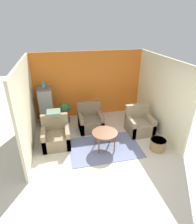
{
  "coord_description": "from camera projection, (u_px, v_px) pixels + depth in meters",
  "views": [
    {
      "loc": [
        -1.13,
        -3.43,
        3.38
      ],
      "look_at": [
        0.0,
        1.58,
        0.85
      ],
      "focal_mm": 30.0,
      "sensor_mm": 36.0,
      "label": 1
    }
  ],
  "objects": [
    {
      "name": "ground_plane",
      "position": [
        112.0,
        169.0,
        4.72
      ],
      "size": [
        20.0,
        20.0,
        0.0
      ],
      "primitive_type": "plane",
      "color": "beige",
      "rests_on": "ground"
    },
    {
      "name": "wall_back_accent",
      "position": [
        89.0,
        85.0,
        6.97
      ],
      "size": [
        4.1,
        0.06,
        2.43
      ],
      "color": "orange",
      "rests_on": "ground_plane"
    },
    {
      "name": "wall_left",
      "position": [
        27.0,
        107.0,
        5.17
      ],
      "size": [
        0.06,
        3.16,
        2.43
      ],
      "color": "beige",
      "rests_on": "ground_plane"
    },
    {
      "name": "wall_right",
      "position": [
        160.0,
        96.0,
        5.96
      ],
      "size": [
        0.06,
        3.16,
        2.43
      ],
      "color": "beige",
      "rests_on": "ground_plane"
    },
    {
      "name": "area_rug",
      "position": [
        105.0,
        148.0,
        5.51
      ],
      "size": [
        2.05,
        1.37,
        0.01
      ],
      "color": "slate",
      "rests_on": "ground_plane"
    },
    {
      "name": "coffee_table",
      "position": [
        105.0,
        134.0,
        5.3
      ],
      "size": [
        0.73,
        0.73,
        0.54
      ],
      "color": "brown",
      "rests_on": "ground_plane"
    },
    {
      "name": "armchair_left",
      "position": [
        56.0,
        137.0,
        5.53
      ],
      "size": [
        0.79,
        0.76,
        0.89
      ],
      "color": "#8E7A5B",
      "rests_on": "ground_plane"
    },
    {
      "name": "armchair_right",
      "position": [
        139.0,
        124.0,
        6.18
      ],
      "size": [
        0.79,
        0.76,
        0.89
      ],
      "color": "#9E896B",
      "rests_on": "ground_plane"
    },
    {
      "name": "armchair_middle",
      "position": [
        90.0,
        121.0,
        6.36
      ],
      "size": [
        0.79,
        0.76,
        0.89
      ],
      "color": "#7A664C",
      "rests_on": "ground_plane"
    },
    {
      "name": "birdcage",
      "position": [
        46.0,
        107.0,
        6.52
      ],
      "size": [
        0.53,
        0.53,
        1.33
      ],
      "color": "slate",
      "rests_on": "ground_plane"
    },
    {
      "name": "parrot",
      "position": [
        44.0,
        85.0,
        6.17
      ],
      "size": [
        0.12,
        0.21,
        0.25
      ],
      "color": "teal",
      "rests_on": "birdcage"
    },
    {
      "name": "potted_plant",
      "position": [
        65.0,
        111.0,
        6.69
      ],
      "size": [
        0.39,
        0.35,
        0.76
      ],
      "color": "#66605B",
      "rests_on": "ground_plane"
    },
    {
      "name": "wicker_basket",
      "position": [
        158.0,
        144.0,
        5.37
      ],
      "size": [
        0.45,
        0.45,
        0.32
      ],
      "color": "#A37F51",
      "rests_on": "ground_plane"
    },
    {
      "name": "throw_pillow",
      "position": [
        54.0,
        113.0,
        5.47
      ],
      "size": [
        0.4,
        0.4,
        0.1
      ],
      "color": "slate",
      "rests_on": "armchair_left"
    }
  ]
}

